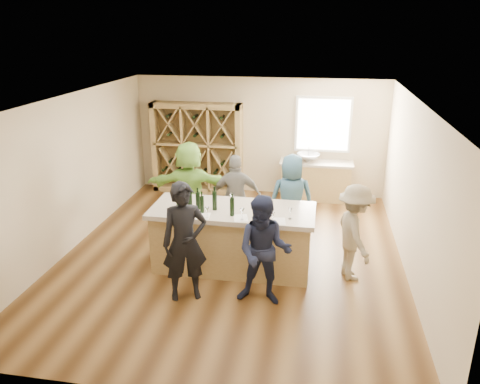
% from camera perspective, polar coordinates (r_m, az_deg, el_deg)
% --- Properties ---
extents(floor, '(6.00, 7.00, 0.10)m').
position_cam_1_polar(floor, '(8.62, -0.89, -7.94)').
color(floor, brown).
rests_on(floor, ground).
extents(ceiling, '(6.00, 7.00, 0.10)m').
position_cam_1_polar(ceiling, '(7.71, -1.01, 11.51)').
color(ceiling, white).
rests_on(ceiling, ground).
extents(wall_back, '(6.00, 0.10, 2.80)m').
position_cam_1_polar(wall_back, '(11.42, 2.42, 6.84)').
color(wall_back, beige).
rests_on(wall_back, ground).
extents(wall_front, '(6.00, 0.10, 2.80)m').
position_cam_1_polar(wall_front, '(4.92, -8.90, -11.88)').
color(wall_front, beige).
rests_on(wall_front, ground).
extents(wall_left, '(0.10, 7.00, 2.80)m').
position_cam_1_polar(wall_left, '(9.10, -20.18, 2.22)').
color(wall_left, beige).
rests_on(wall_left, ground).
extents(wall_right, '(0.10, 7.00, 2.80)m').
position_cam_1_polar(wall_right, '(8.08, 20.83, -0.03)').
color(wall_right, beige).
rests_on(wall_right, ground).
extents(window_frame, '(1.30, 0.06, 1.30)m').
position_cam_1_polar(window_frame, '(11.18, 10.11, 8.10)').
color(window_frame, white).
rests_on(window_frame, wall_back).
extents(window_pane, '(1.18, 0.01, 1.18)m').
position_cam_1_polar(window_pane, '(11.15, 10.11, 8.07)').
color(window_pane, white).
rests_on(window_pane, wall_back).
extents(wine_rack, '(2.20, 0.45, 2.20)m').
position_cam_1_polar(wine_rack, '(11.52, -5.24, 5.34)').
color(wine_rack, '#A5864E').
rests_on(wine_rack, floor).
extents(back_counter_base, '(1.60, 0.58, 0.86)m').
position_cam_1_polar(back_counter_base, '(11.26, 9.19, 1.27)').
color(back_counter_base, '#A5864E').
rests_on(back_counter_base, floor).
extents(back_counter_top, '(1.70, 0.62, 0.06)m').
position_cam_1_polar(back_counter_top, '(11.12, 9.32, 3.52)').
color(back_counter_top, '#B4A693').
rests_on(back_counter_top, back_counter_base).
extents(sink, '(0.54, 0.54, 0.19)m').
position_cam_1_polar(sink, '(11.09, 8.32, 4.19)').
color(sink, silver).
rests_on(sink, back_counter_top).
extents(faucet, '(0.02, 0.02, 0.30)m').
position_cam_1_polar(faucet, '(11.25, 8.37, 4.71)').
color(faucet, silver).
rests_on(faucet, back_counter_top).
extents(tasting_counter_base, '(2.60, 1.00, 1.00)m').
position_cam_1_polar(tasting_counter_base, '(7.98, -0.89, -5.89)').
color(tasting_counter_base, '#A5864E').
rests_on(tasting_counter_base, floor).
extents(tasting_counter_top, '(2.72, 1.12, 0.08)m').
position_cam_1_polar(tasting_counter_top, '(7.77, -0.91, -2.30)').
color(tasting_counter_top, '#B4A693').
rests_on(tasting_counter_top, tasting_counter_base).
extents(wine_bottle_a, '(0.08, 0.08, 0.27)m').
position_cam_1_polar(wine_bottle_a, '(7.74, -7.55, -1.15)').
color(wine_bottle_a, black).
rests_on(wine_bottle_a, tasting_counter_top).
extents(wine_bottle_b, '(0.11, 0.11, 0.33)m').
position_cam_1_polar(wine_bottle_b, '(7.65, -6.14, -1.11)').
color(wine_bottle_b, black).
rests_on(wine_bottle_b, tasting_counter_top).
extents(wine_bottle_c, '(0.09, 0.09, 0.29)m').
position_cam_1_polar(wine_bottle_c, '(7.70, -5.16, -1.08)').
color(wine_bottle_c, black).
rests_on(wine_bottle_c, tasting_counter_top).
extents(wine_bottle_d, '(0.08, 0.08, 0.28)m').
position_cam_1_polar(wine_bottle_d, '(7.56, -4.65, -1.53)').
color(wine_bottle_d, black).
rests_on(wine_bottle_d, tasting_counter_top).
extents(wine_bottle_e, '(0.10, 0.10, 0.32)m').
position_cam_1_polar(wine_bottle_e, '(7.65, -3.11, -1.06)').
color(wine_bottle_e, black).
rests_on(wine_bottle_e, tasting_counter_top).
extents(wine_glass_a, '(0.08, 0.08, 0.18)m').
position_cam_1_polar(wine_glass_a, '(7.36, -4.03, -2.53)').
color(wine_glass_a, white).
rests_on(wine_glass_a, tasting_counter_top).
extents(wine_glass_b, '(0.09, 0.09, 0.20)m').
position_cam_1_polar(wine_glass_b, '(7.27, 0.27, -2.70)').
color(wine_glass_b, white).
rests_on(wine_glass_b, tasting_counter_top).
extents(wine_glass_c, '(0.07, 0.07, 0.18)m').
position_cam_1_polar(wine_glass_c, '(7.16, 4.02, -3.18)').
color(wine_glass_c, white).
rests_on(wine_glass_c, tasting_counter_top).
extents(wine_glass_d, '(0.08, 0.08, 0.20)m').
position_cam_1_polar(wine_glass_d, '(7.55, 1.93, -1.84)').
color(wine_glass_d, white).
rests_on(wine_glass_d, tasting_counter_top).
extents(wine_glass_e, '(0.07, 0.07, 0.17)m').
position_cam_1_polar(wine_glass_e, '(7.36, 6.13, -2.66)').
color(wine_glass_e, white).
rests_on(wine_glass_e, tasting_counter_top).
extents(tasting_menu_a, '(0.24, 0.30, 0.00)m').
position_cam_1_polar(tasting_menu_a, '(7.47, -4.48, -2.93)').
color(tasting_menu_a, white).
rests_on(tasting_menu_a, tasting_counter_top).
extents(tasting_menu_b, '(0.28, 0.34, 0.00)m').
position_cam_1_polar(tasting_menu_b, '(7.38, 0.09, -3.18)').
color(tasting_menu_b, white).
rests_on(tasting_menu_b, tasting_counter_top).
extents(tasting_menu_c, '(0.24, 0.31, 0.00)m').
position_cam_1_polar(tasting_menu_c, '(7.28, 4.73, -3.56)').
color(tasting_menu_c, white).
rests_on(tasting_menu_c, tasting_counter_top).
extents(person_near_left, '(0.81, 0.71, 1.85)m').
position_cam_1_polar(person_near_left, '(7.00, -6.75, -6.09)').
color(person_near_left, black).
rests_on(person_near_left, floor).
extents(person_near_right, '(0.83, 0.48, 1.69)m').
position_cam_1_polar(person_near_right, '(6.86, 2.97, -7.24)').
color(person_near_right, '#191E38').
rests_on(person_near_right, floor).
extents(person_server, '(0.76, 1.13, 1.60)m').
position_cam_1_polar(person_server, '(7.76, 13.78, -4.85)').
color(person_server, gray).
rests_on(person_server, floor).
extents(person_far_mid, '(1.05, 0.67, 1.66)m').
position_cam_1_polar(person_far_mid, '(8.97, -0.47, -0.61)').
color(person_far_mid, slate).
rests_on(person_far_mid, floor).
extents(person_far_right, '(0.91, 0.66, 1.71)m').
position_cam_1_polar(person_far_right, '(8.88, 6.28, -0.79)').
color(person_far_right, '#335972').
rests_on(person_far_right, floor).
extents(person_far_left, '(1.79, 0.86, 1.85)m').
position_cam_1_polar(person_far_left, '(9.27, -6.17, 0.58)').
color(person_far_left, '#8CC64C').
rests_on(person_far_left, floor).
extents(wine_bottle_f, '(0.07, 0.07, 0.30)m').
position_cam_1_polar(wine_bottle_f, '(7.41, -0.97, -1.82)').
color(wine_bottle_f, black).
rests_on(wine_bottle_f, tasting_counter_top).
extents(wine_glass_f, '(0.07, 0.07, 0.18)m').
position_cam_1_polar(wine_glass_f, '(7.91, -1.00, -0.86)').
color(wine_glass_f, white).
rests_on(wine_glass_f, tasting_counter_top).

